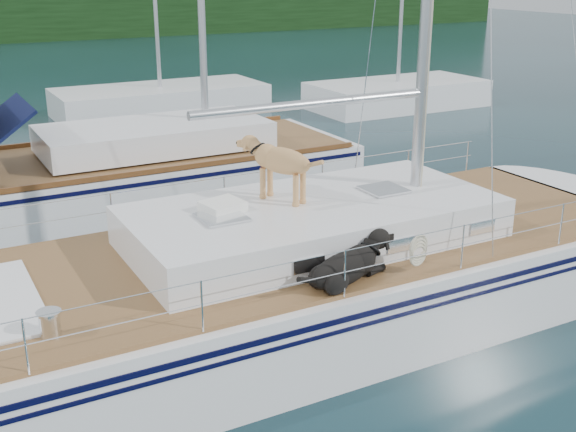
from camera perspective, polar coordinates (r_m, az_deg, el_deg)
ground at (r=10.47m, az=-1.91°, el=-9.05°), size 120.00×120.00×0.00m
main_sailboat at (r=10.21m, az=-1.46°, el=-5.59°), size 12.00×3.80×14.01m
neighbor_sailboat at (r=15.89m, az=-14.05°, el=2.83°), size 11.00×3.50×13.30m
bg_boat_center at (r=25.97m, az=-10.02°, el=8.96°), size 7.20×3.00×11.65m
bg_boat_east at (r=27.05m, az=8.62°, el=9.45°), size 6.40×3.00×11.65m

